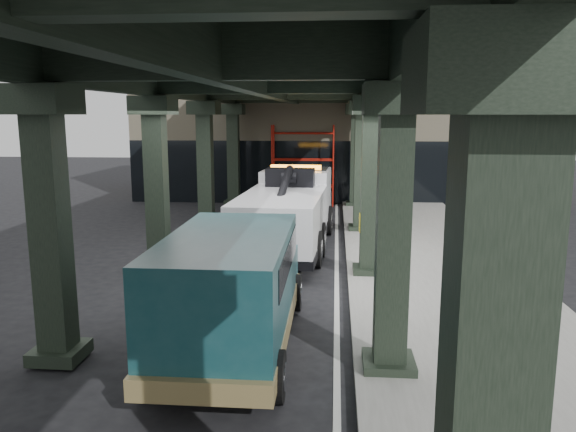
% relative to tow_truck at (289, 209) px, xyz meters
% --- Properties ---
extents(ground, '(90.00, 90.00, 0.00)m').
position_rel_tow_truck_xyz_m(ground, '(-0.07, -5.25, -1.38)').
color(ground, black).
rests_on(ground, ground).
extents(sidewalk, '(5.00, 40.00, 0.15)m').
position_rel_tow_truck_xyz_m(sidewalk, '(4.43, -3.25, -1.30)').
color(sidewalk, gray).
rests_on(sidewalk, ground).
extents(lane_stripe, '(0.12, 38.00, 0.01)m').
position_rel_tow_truck_xyz_m(lane_stripe, '(1.63, -3.25, -1.37)').
color(lane_stripe, silver).
rests_on(lane_stripe, ground).
extents(viaduct, '(7.40, 32.00, 6.40)m').
position_rel_tow_truck_xyz_m(viaduct, '(-0.47, -3.25, 4.08)').
color(viaduct, black).
rests_on(viaduct, ground).
extents(building, '(22.00, 10.00, 8.00)m').
position_rel_tow_truck_xyz_m(building, '(1.93, 14.75, 2.62)').
color(building, '#C6B793').
rests_on(building, ground).
extents(scaffolding, '(3.08, 0.88, 4.00)m').
position_rel_tow_truck_xyz_m(scaffolding, '(-0.07, 9.39, 0.73)').
color(scaffolding, '#B3190E').
rests_on(scaffolding, ground).
extents(tow_truck, '(2.93, 8.75, 2.83)m').
position_rel_tow_truck_xyz_m(tow_truck, '(0.00, 0.00, 0.00)').
color(tow_truck, black).
rests_on(tow_truck, ground).
extents(towed_van, '(2.37, 5.84, 2.37)m').
position_rel_tow_truck_xyz_m(towed_van, '(-0.36, -8.52, -0.11)').
color(towed_van, '#123B41').
rests_on(towed_van, ground).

